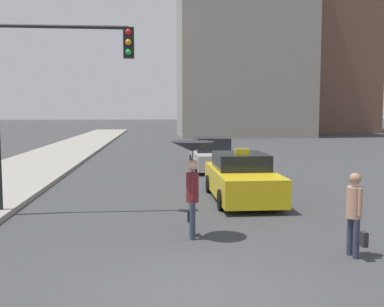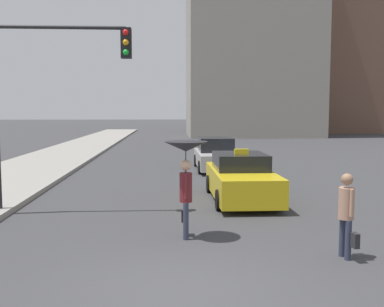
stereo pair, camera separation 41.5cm
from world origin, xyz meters
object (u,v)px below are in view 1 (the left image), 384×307
Objects in this scene: pedestrian_man at (355,210)px; traffic_light at (54,76)px; taxi at (241,178)px; pedestrian_with_umbrella at (192,162)px; sedan_red at (212,155)px.

traffic_light is at bearing -129.70° from pedestrian_man.
pedestrian_with_umbrella is (-1.93, -4.21, 1.02)m from taxi.
pedestrian_with_umbrella is 0.40× the size of traffic_light.
pedestrian_man reaches higher than sedan_red.
pedestrian_man is at bearing -32.92° from traffic_light.
traffic_light is at bearing 16.30° from taxi.
pedestrian_with_umbrella is (-1.97, -11.69, 1.02)m from sedan_red.
taxi is 2.81× the size of pedestrian_man.
pedestrian_man is (1.05, -5.76, 0.24)m from taxi.
traffic_light reaches higher than sedan_red.
pedestrian_man is 8.19m from traffic_light.
pedestrian_man is (2.98, -1.55, -0.78)m from pedestrian_with_umbrella.
pedestrian_with_umbrella is at bearing 80.43° from sedan_red.
pedestrian_man reaches higher than taxi.
pedestrian_with_umbrella reaches higher than taxi.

